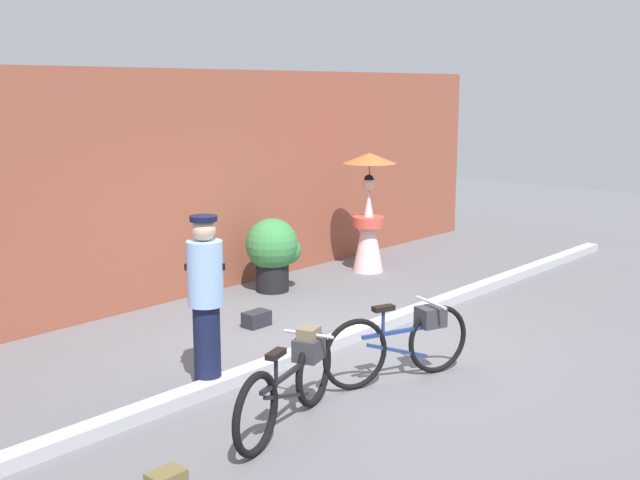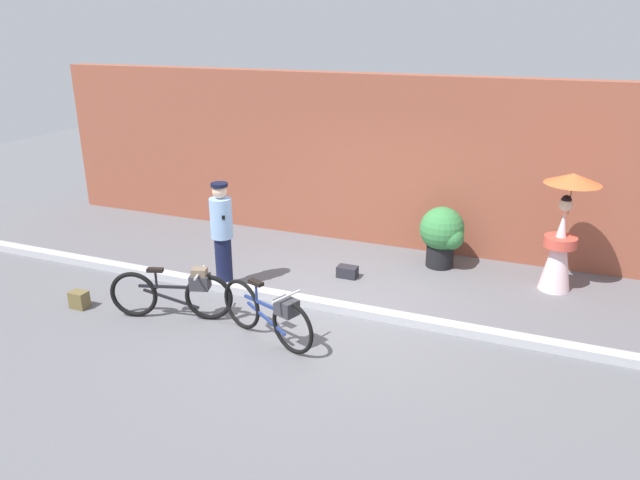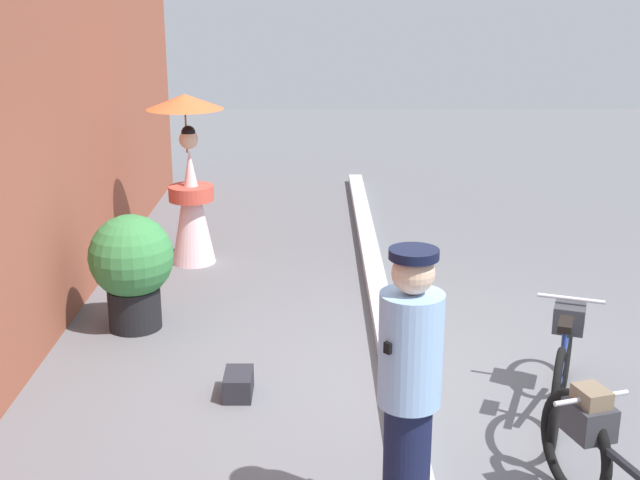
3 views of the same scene
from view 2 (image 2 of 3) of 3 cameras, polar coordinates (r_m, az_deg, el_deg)
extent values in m
plane|color=slate|center=(8.76, 0.64, -6.59)|extent=(30.00, 30.00, 0.00)
cube|color=brown|center=(10.99, 6.59, 7.47)|extent=(14.00, 0.40, 3.10)
cube|color=#B2B2B7|center=(8.73, 0.65, -6.24)|extent=(14.00, 0.20, 0.12)
torus|color=black|center=(8.45, -10.61, -5.41)|extent=(0.67, 0.26, 0.68)
torus|color=black|center=(8.79, -17.42, -5.00)|extent=(0.67, 0.26, 0.68)
cube|color=black|center=(8.55, -14.16, -4.38)|extent=(0.87, 0.30, 0.04)
cube|color=black|center=(8.63, -14.06, -5.50)|extent=(0.76, 0.26, 0.28)
cylinder|color=black|center=(8.57, -15.45, -3.65)|extent=(0.03, 0.03, 0.28)
cube|color=black|center=(8.52, -15.54, -2.79)|extent=(0.24, 0.15, 0.05)
cylinder|color=silver|center=(8.33, -11.49, -3.08)|extent=(0.17, 0.47, 0.03)
cube|color=#333338|center=(8.39, -11.42, -3.95)|extent=(0.31, 0.29, 0.20)
cube|color=#72604C|center=(8.34, -11.49, -3.14)|extent=(0.24, 0.21, 0.14)
torus|color=black|center=(7.52, -2.66, -8.38)|extent=(0.68, 0.29, 0.71)
torus|color=black|center=(8.16, -7.52, -6.13)|extent=(0.68, 0.29, 0.71)
cube|color=navy|center=(7.76, -5.23, -6.21)|extent=(0.78, 0.31, 0.04)
cube|color=navy|center=(7.85, -5.19, -7.49)|extent=(0.68, 0.28, 0.26)
cylinder|color=navy|center=(7.83, -6.13, -5.07)|extent=(0.03, 0.03, 0.29)
cube|color=black|center=(7.77, -6.17, -4.09)|extent=(0.24, 0.16, 0.05)
cylinder|color=silver|center=(7.40, -3.24, -5.43)|extent=(0.19, 0.46, 0.03)
cube|color=#333338|center=(7.46, -3.22, -6.44)|extent=(0.32, 0.30, 0.20)
cylinder|color=#141938|center=(9.41, -9.21, -2.11)|extent=(0.26, 0.26, 0.83)
cylinder|color=#8CB2E0|center=(9.17, -9.46, 2.09)|extent=(0.34, 0.34, 0.62)
sphere|color=#D8B293|center=(9.05, -9.61, 4.64)|extent=(0.22, 0.22, 0.22)
cylinder|color=black|center=(9.02, -9.65, 5.25)|extent=(0.26, 0.26, 0.05)
cube|color=black|center=(9.15, -9.48, 2.46)|extent=(0.29, 0.31, 0.06)
cone|color=silver|center=(9.83, 21.93, -0.99)|extent=(0.48, 0.48, 1.28)
cylinder|color=#D14C3D|center=(9.78, 22.04, -0.15)|extent=(0.49, 0.49, 0.16)
sphere|color=beige|center=(9.61, 22.50, 3.15)|extent=(0.21, 0.21, 0.21)
sphere|color=black|center=(9.59, 22.56, 3.56)|extent=(0.15, 0.15, 0.15)
cylinder|color=olive|center=(9.61, 22.90, 3.86)|extent=(0.02, 0.02, 0.55)
cone|color=orange|center=(9.54, 23.13, 5.44)|extent=(0.82, 0.82, 0.16)
cylinder|color=black|center=(10.37, 11.42, -1.48)|extent=(0.47, 0.47, 0.38)
sphere|color=#387F42|center=(10.20, 11.61, 1.07)|extent=(0.75, 0.75, 0.75)
sphere|color=#387F42|center=(10.10, 12.49, 0.24)|extent=(0.41, 0.41, 0.41)
cube|color=brown|center=(9.42, -22.09, -5.32)|extent=(0.25, 0.18, 0.25)
cube|color=brown|center=(9.36, -22.37, -5.10)|extent=(0.21, 0.06, 0.09)
cube|color=#26262D|center=(9.77, 2.64, -3.06)|extent=(0.33, 0.21, 0.19)
cube|color=black|center=(9.70, 2.52, -2.94)|extent=(0.28, 0.07, 0.07)
camera|label=1|loc=(9.45, -56.29, 4.71)|focal=43.68mm
camera|label=3|loc=(11.72, -26.07, 13.40)|focal=46.72mm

